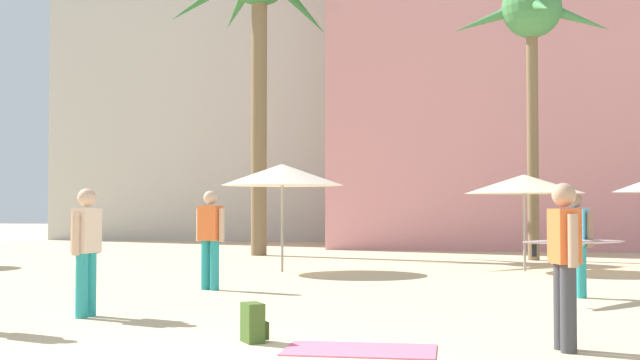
# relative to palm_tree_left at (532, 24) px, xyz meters

# --- Properties ---
(hotel_pink) EXTENTS (18.01, 11.74, 15.44)m
(hotel_pink) POSITION_rel_palm_tree_left_xyz_m (2.50, 10.23, 1.25)
(hotel_pink) COLOR pink
(hotel_pink) RESTS_ON ground
(palm_tree_left) EXTENTS (4.34, 4.38, 7.70)m
(palm_tree_left) POSITION_rel_palm_tree_left_xyz_m (0.00, 0.00, 0.00)
(palm_tree_left) COLOR brown
(palm_tree_left) RESTS_ON ground
(cafe_umbrella_1) EXTENTS (2.66, 2.66, 2.18)m
(cafe_umbrella_1) POSITION_rel_palm_tree_left_xyz_m (-0.52, -4.01, -4.51)
(cafe_umbrella_1) COLOR gray
(cafe_umbrella_1) RESTS_ON ground
(cafe_umbrella_4) EXTENTS (2.74, 2.74, 2.41)m
(cafe_umbrella_4) POSITION_rel_palm_tree_left_xyz_m (-5.86, -5.10, -4.30)
(cafe_umbrella_4) COLOR gray
(cafe_umbrella_4) RESTS_ON ground
(beach_towel) EXTENTS (1.53, 0.88, 0.01)m
(beach_towel) POSITION_rel_palm_tree_left_xyz_m (-2.86, -14.85, -6.46)
(beach_towel) COLOR #EF6684
(beach_towel) RESTS_ON ground
(backpack) EXTENTS (0.34, 0.35, 0.42)m
(backpack) POSITION_rel_palm_tree_left_xyz_m (-4.04, -14.55, -6.26)
(backpack) COLOR #3D5B23
(backpack) RESTS_ON ground
(person_far_right) EXTENTS (2.11, 2.51, 1.67)m
(person_far_right) POSITION_rel_palm_tree_left_xyz_m (-0.10, -9.56, -5.56)
(person_far_right) COLOR teal
(person_far_right) RESTS_ON ground
(person_near_left) EXTENTS (0.26, 0.61, 1.68)m
(person_near_left) POSITION_rel_palm_tree_left_xyz_m (-6.71, -12.97, -5.54)
(person_near_left) COLOR teal
(person_near_left) RESTS_ON ground
(person_far_left) EXTENTS (0.59, 0.35, 1.73)m
(person_far_left) POSITION_rel_palm_tree_left_xyz_m (-6.20, -9.27, -5.52)
(person_far_left) COLOR teal
(person_far_left) RESTS_ON ground
(person_near_right) EXTENTS (0.30, 0.61, 1.68)m
(person_near_right) POSITION_rel_palm_tree_left_xyz_m (-0.83, -14.52, -5.54)
(person_near_right) COLOR #3D3D42
(person_near_right) RESTS_ON ground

